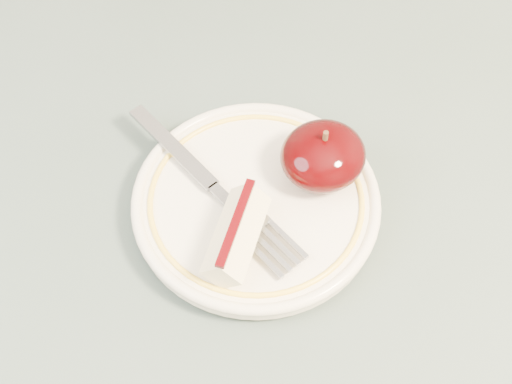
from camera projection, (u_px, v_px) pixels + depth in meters
plate at (256, 202)px, 0.54m from camera, size 0.19×0.19×0.02m
apple_half at (323, 156)px, 0.54m from camera, size 0.07×0.06×0.05m
apple_wedge at (236, 234)px, 0.50m from camera, size 0.07×0.07×0.03m
fork at (214, 188)px, 0.54m from camera, size 0.05×0.19×0.00m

